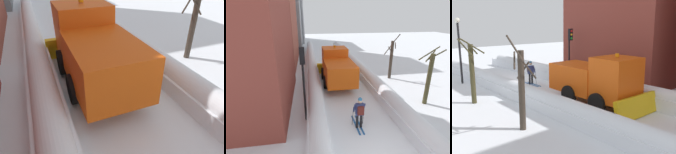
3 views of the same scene
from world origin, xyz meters
The scene contains 10 objects.
ground_plane centered at (0.00, 10.00, 0.00)m, with size 80.00×80.00×0.00m, color white.
snowbank_left centered at (-2.45, 10.00, 0.55)m, with size 1.10×36.00×1.20m.
snowbank_right centered at (2.45, 10.00, 0.47)m, with size 1.10×36.00×1.06m.
building_brick_mid centered at (-7.82, 17.22, 5.86)m, with size 7.39×10.06×11.72m.
building_tower_distant centered at (-7.82, 36.16, 7.27)m, with size 8.86×9.75×14.53m.
plow_truck centered at (-0.36, 9.20, 1.48)m, with size 3.20×5.98×3.12m.
skier centered at (-0.25, 2.45, 1.00)m, with size 0.62×1.80×1.81m.
traffic_light_pole centered at (-3.07, 3.83, 2.97)m, with size 0.28×0.42×4.22m.
bare_tree_near centered at (4.99, 4.40, 1.87)m, with size 1.31×1.11×3.88m.
bare_tree_mid centered at (4.78, 9.55, 1.90)m, with size 1.14×1.11×4.20m.
Camera 2 is at (-2.70, -5.33, 5.84)m, focal length 28.26 mm.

